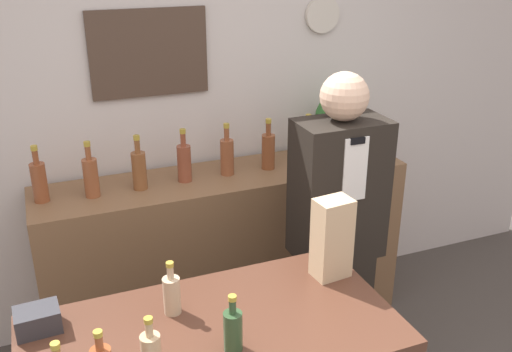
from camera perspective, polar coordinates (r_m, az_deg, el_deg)
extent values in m
cube|color=silver|center=(3.27, -6.71, 7.65)|extent=(5.20, 0.06, 2.70)
cube|color=#48372B|center=(3.12, -10.63, 11.99)|extent=(0.63, 0.02, 0.46)
cylinder|color=beige|center=(3.44, 6.65, 15.74)|extent=(0.21, 0.03, 0.21)
cube|color=brown|center=(3.37, -2.94, -7.61)|extent=(2.07, 0.47, 0.98)
cube|color=#4E2D20|center=(2.00, -4.33, -15.39)|extent=(1.26, 0.65, 0.04)
cube|color=black|center=(3.05, 7.49, -13.80)|extent=(0.32, 0.25, 0.77)
cube|color=black|center=(2.69, 8.27, -1.33)|extent=(0.42, 0.25, 0.67)
cube|color=white|center=(2.53, 9.89, 0.62)|extent=(0.12, 0.01, 0.30)
cube|color=black|center=(2.48, 10.13, 3.47)|extent=(0.07, 0.01, 0.03)
sphere|color=#DBB293|center=(2.54, 8.84, 7.87)|extent=(0.22, 0.22, 0.22)
cylinder|color=#9E998E|center=(3.42, 8.36, 2.75)|extent=(0.19, 0.19, 0.11)
sphere|color=#2D6B2D|center=(3.36, 8.54, 5.74)|extent=(0.31, 0.31, 0.31)
cube|color=tan|center=(2.19, 7.61, -6.19)|extent=(0.15, 0.11, 0.32)
cube|color=#2D2D33|center=(2.09, -21.00, -13.28)|extent=(0.15, 0.12, 0.08)
cylinder|color=#B29933|center=(1.70, -19.45, -15.69)|extent=(0.03, 0.03, 0.02)
cylinder|color=brown|center=(1.73, -15.42, -15.79)|extent=(0.02, 0.02, 0.05)
cylinder|color=#B29933|center=(1.71, -15.54, -14.94)|extent=(0.03, 0.03, 0.02)
cylinder|color=tan|center=(1.75, -10.64, -14.84)|extent=(0.02, 0.02, 0.05)
cylinder|color=#B29933|center=(1.73, -10.72, -13.98)|extent=(0.03, 0.03, 0.02)
cylinder|color=tan|center=(2.04, -8.41, -11.74)|extent=(0.06, 0.06, 0.14)
cylinder|color=tan|center=(1.99, -8.56, -9.53)|extent=(0.02, 0.02, 0.05)
cylinder|color=#B29933|center=(1.97, -8.62, -8.73)|extent=(0.03, 0.03, 0.02)
cylinder|color=#2E4B2B|center=(1.86, -2.32, -15.26)|extent=(0.06, 0.06, 0.14)
cylinder|color=#2E4B2B|center=(1.81, -2.37, -12.93)|extent=(0.02, 0.02, 0.05)
cylinder|color=#B29933|center=(1.79, -2.38, -12.09)|extent=(0.03, 0.03, 0.02)
cylinder|color=brown|center=(2.99, -20.83, -0.63)|extent=(0.07, 0.07, 0.20)
cylinder|color=brown|center=(2.95, -21.19, 1.77)|extent=(0.03, 0.03, 0.07)
cylinder|color=#B29933|center=(2.93, -21.32, 2.62)|extent=(0.03, 0.03, 0.02)
cylinder|color=brown|center=(2.97, -16.17, -0.19)|extent=(0.07, 0.07, 0.20)
cylinder|color=brown|center=(2.92, -16.45, 2.24)|extent=(0.03, 0.03, 0.07)
cylinder|color=#B29933|center=(2.91, -16.55, 3.10)|extent=(0.03, 0.03, 0.02)
cylinder|color=brown|center=(3.00, -11.59, 0.50)|extent=(0.07, 0.07, 0.20)
cylinder|color=brown|center=(2.95, -11.80, 2.92)|extent=(0.03, 0.03, 0.07)
cylinder|color=#B29933|center=(2.94, -11.87, 3.78)|extent=(0.03, 0.03, 0.02)
cylinder|color=brown|center=(3.06, -7.18, 1.24)|extent=(0.07, 0.07, 0.20)
cylinder|color=brown|center=(3.01, -7.31, 3.62)|extent=(0.03, 0.03, 0.07)
cylinder|color=#B29933|center=(3.00, -7.35, 4.47)|extent=(0.03, 0.03, 0.02)
cylinder|color=brown|center=(3.13, -2.91, 1.88)|extent=(0.07, 0.07, 0.20)
cylinder|color=brown|center=(3.08, -2.96, 4.22)|extent=(0.03, 0.03, 0.07)
cylinder|color=#B29933|center=(3.07, -2.98, 5.05)|extent=(0.03, 0.03, 0.02)
cylinder|color=brown|center=(3.20, 1.23, 2.43)|extent=(0.07, 0.07, 0.20)
cylinder|color=brown|center=(3.16, 1.25, 4.72)|extent=(0.03, 0.03, 0.07)
cylinder|color=#B29933|center=(3.15, 1.26, 5.53)|extent=(0.03, 0.03, 0.02)
cylinder|color=brown|center=(3.30, 5.16, 2.94)|extent=(0.07, 0.07, 0.20)
cylinder|color=brown|center=(3.25, 5.24, 5.17)|extent=(0.03, 0.03, 0.07)
cylinder|color=#B29933|center=(3.24, 5.27, 5.96)|extent=(0.03, 0.03, 0.02)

